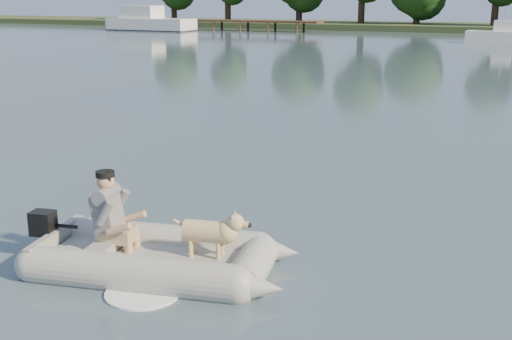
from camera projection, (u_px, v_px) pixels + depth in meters
The scene contains 8 objects.
water at pixel (209, 258), 8.22m from camera, with size 160.00×160.00×0.00m, color slate.
dock at pixel (235, 25), 64.19m from camera, with size 18.00×2.00×1.04m, color #4C331E, non-canonical shape.
dinghy at pixel (157, 228), 7.74m from camera, with size 4.42×3.19×1.29m, color #9B9B96, non-canonical shape.
man at pixel (109, 209), 7.88m from camera, with size 0.67×0.58×1.00m, color slate, non-canonical shape.
dog at pixel (206, 235), 7.67m from camera, with size 0.86×0.31×0.58m, color tan, non-canonical shape.
outboard_motor at pixel (44, 237), 8.14m from camera, with size 0.38×0.27×0.73m, color black, non-canonical shape.
cabin_cruiser at pixel (151, 18), 63.62m from camera, with size 9.31×3.33×2.88m, color white, non-canonical shape.
motorboat at pixel (507, 28), 45.94m from camera, with size 5.69×2.19×2.41m, color white, non-canonical shape.
Camera 1 is at (3.78, -6.66, 3.23)m, focal length 45.00 mm.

